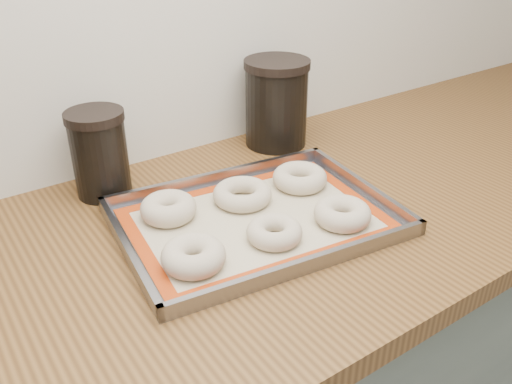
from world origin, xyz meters
TOP-DOWN VIEW (x-y plane):
  - countertop at (0.00, 1.68)m, footprint 3.06×0.68m
  - baking_tray at (0.12, 1.66)m, footprint 0.50×0.38m
  - baking_mat at (0.12, 1.66)m, footprint 0.45×0.34m
  - bagel_front_left at (-0.03, 1.61)m, footprint 0.12×0.12m
  - bagel_front_mid at (0.11, 1.60)m, footprint 0.10×0.10m
  - bagel_front_right at (0.23, 1.58)m, footprint 0.10×0.10m
  - bagel_back_left at (-0.00, 1.76)m, footprint 0.11×0.11m
  - bagel_back_mid at (0.13, 1.73)m, footprint 0.12×0.12m
  - bagel_back_right at (0.26, 1.72)m, footprint 0.13×0.13m
  - canister_mid at (-0.06, 1.91)m, footprint 0.11×0.11m
  - canister_right at (0.34, 1.92)m, footprint 0.14×0.14m

SIDE VIEW (x-z plane):
  - countertop at x=0.00m, z-range 0.86..0.90m
  - baking_mat at x=0.12m, z-range 0.90..0.91m
  - baking_tray at x=0.12m, z-range 0.89..0.92m
  - bagel_front_mid at x=0.11m, z-range 0.90..0.94m
  - bagel_back_mid at x=0.13m, z-range 0.90..0.94m
  - bagel_back_right at x=0.26m, z-range 0.90..0.94m
  - bagel_front_right at x=0.23m, z-range 0.90..0.94m
  - bagel_front_left at x=-0.03m, z-range 0.90..0.94m
  - bagel_back_left at x=0.00m, z-range 0.90..0.94m
  - canister_mid at x=-0.06m, z-range 0.90..1.06m
  - canister_right at x=0.34m, z-range 0.90..1.09m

